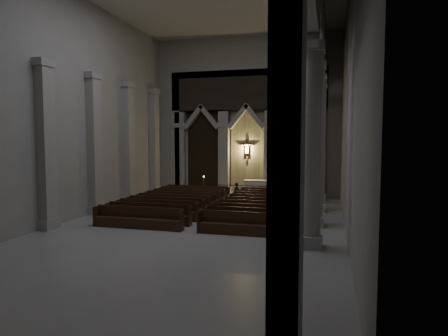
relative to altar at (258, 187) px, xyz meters
name	(u,v)px	position (x,y,z in m)	size (l,w,h in m)	color
room	(198,71)	(-1.11, -10.57, 6.91)	(24.00, 24.10, 12.00)	#989590
sanctuary_wall	(247,108)	(-1.11, 0.96, 5.92)	(14.00, 0.77, 12.00)	#A5A29A
right_arcade	(316,65)	(4.39, -9.24, 7.14)	(1.00, 24.00, 12.00)	#A5A29A
left_pilasters	(113,145)	(-7.86, -7.07, 3.22)	(0.60, 13.00, 8.03)	#A5A29A
sanctuary_step	(244,195)	(-1.11, 0.03, -0.62)	(8.50, 2.60, 0.15)	#A5A29A
altar	(258,187)	(0.00, 0.00, 0.00)	(2.12, 0.85, 1.07)	beige
altar_rail	(240,189)	(-1.11, -1.32, -0.03)	(5.05, 0.09, 0.99)	black
candle_stand_left	(204,191)	(-4.02, -0.73, -0.29)	(0.25, 0.25, 1.48)	#A67933
candle_stand_right	(273,195)	(1.34, -1.68, -0.27)	(0.26, 0.26, 1.55)	#A67933
pews	(217,208)	(-1.11, -7.34, -0.36)	(10.02, 9.40, 1.03)	black
worshipper	(236,193)	(-0.91, -3.23, -0.01)	(0.49, 0.32, 1.35)	black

